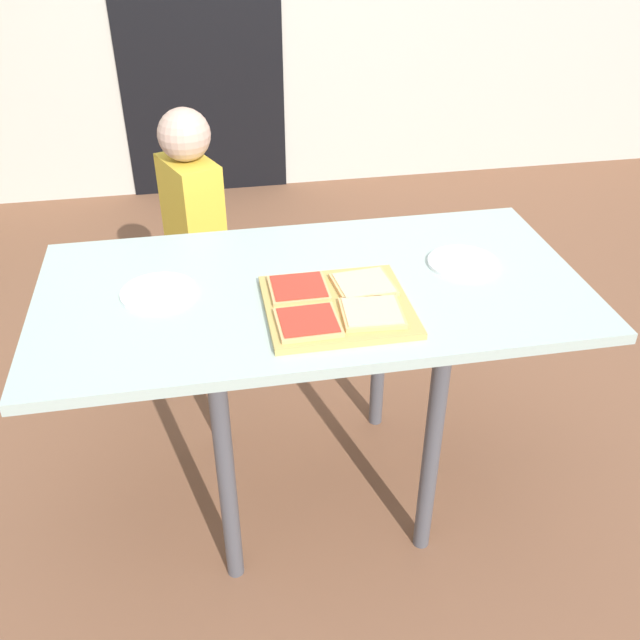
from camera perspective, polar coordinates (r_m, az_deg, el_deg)
ground_plane at (r=2.26m, az=-0.51°, el=-13.53°), size 16.00×16.00×0.00m
house_door at (r=4.04m, az=-10.13°, el=23.74°), size 0.90×0.02×2.00m
dining_table at (r=1.83m, az=-0.61°, el=0.80°), size 1.40×0.71×0.74m
cutting_board at (r=1.68m, az=1.45°, el=1.14°), size 0.35×0.33×0.02m
pizza_slice_near_right at (r=1.64m, az=4.29°, el=0.61°), size 0.15×0.15×0.01m
pizza_slice_far_right at (r=1.75m, az=3.60°, el=2.94°), size 0.16×0.15×0.01m
pizza_slice_far_left at (r=1.73m, az=-1.77°, el=2.63°), size 0.14×0.14×0.01m
pizza_slice_near_left at (r=1.60m, az=-0.99°, el=-0.17°), size 0.15×0.14×0.01m
plate_white_right at (r=1.92m, az=11.67°, el=4.63°), size 0.19×0.19×0.01m
plate_white_left at (r=1.79m, az=-13.11°, el=2.23°), size 0.19×0.19×0.01m
child_left at (r=2.48m, az=-10.25°, el=7.26°), size 0.22×0.28×1.00m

